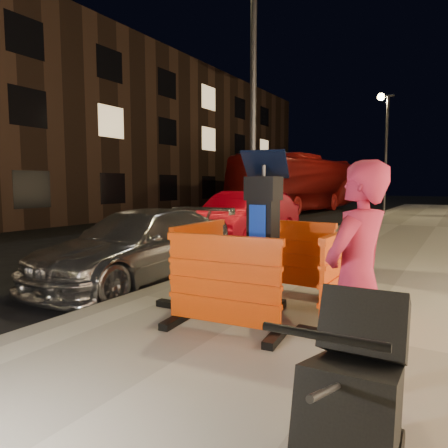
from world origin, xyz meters
The scene contains 15 objects.
ground_plane centered at (0.00, 0.00, 0.00)m, with size 120.00×120.00×0.00m, color black.
sidewalk centered at (3.00, 0.00, 0.07)m, with size 6.00×60.00×0.15m, color gray.
kerb centered at (0.00, 0.00, 0.07)m, with size 0.30×60.00×0.15m, color slate.
parking_kiosk centered at (1.76, 0.34, 1.06)m, with size 0.58×0.58×1.83m, color black.
barrier_front centered at (1.76, -0.61, 0.66)m, with size 1.31×0.54×1.02m, color #DE4209.
barrier_back centered at (1.76, 1.29, 0.66)m, with size 1.31×0.54×1.02m, color #DE4209.
barrier_kerbside centered at (0.81, 0.34, 0.66)m, with size 1.31×0.54×1.02m, color #DE4209.
barrier_bldgside centered at (2.71, 0.34, 0.66)m, with size 1.31×0.54×1.02m, color #DE4209.
car_silver centered at (-0.99, 1.09, 0.00)m, with size 1.74×4.28×1.24m, color #9F9FA3.
car_red centered at (-1.23, 5.41, 0.00)m, with size 1.59×4.56×1.50m, color #AC0415.
bus_doubledecker centered at (-4.96, 19.49, 0.00)m, with size 2.88×12.31×3.43m, color maroon.
man centered at (3.23, -1.19, 1.00)m, with size 0.62×0.41×1.71m, color #A5203F.
stroller centered at (3.43, -2.09, 0.63)m, with size 0.50×0.77×0.97m, color black.
street_lamp_mid centered at (0.25, 3.00, 3.15)m, with size 0.12×0.12×6.00m, color #3F3F44.
street_lamp_far centered at (0.25, 18.00, 3.15)m, with size 0.12×0.12×6.00m, color #3F3F44.
Camera 1 is at (3.87, -4.07, 1.69)m, focal length 32.00 mm.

